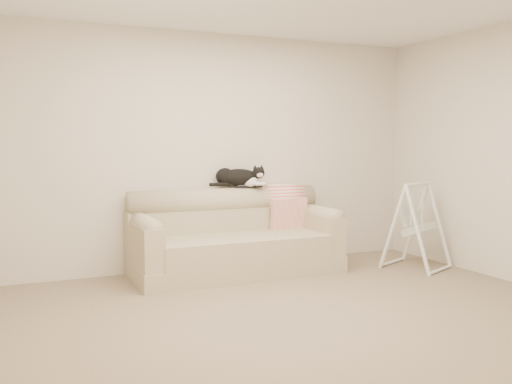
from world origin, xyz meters
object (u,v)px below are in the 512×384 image
Objects in this scene: sofa at (234,240)px; remote_a at (242,187)px; baby_swing at (416,225)px; tuxedo_cat at (239,177)px; remote_b at (255,186)px.

remote_a is (0.20, 0.23, 0.56)m from sofa.
baby_swing is (1.94, -0.61, 0.13)m from sofa.
sofa is 3.45× the size of tuxedo_cat.
remote_b is at bearing 32.44° from sofa.
tuxedo_cat is at bearing 167.46° from remote_b.
remote_b is 0.16× the size of baby_swing.
tuxedo_cat is at bearing 137.51° from remote_a.
tuxedo_cat is 2.05m from baby_swing.
baby_swing is at bearing -25.59° from remote_a.
remote_b is (0.35, 0.22, 0.56)m from sofa.
remote_b is at bearing -12.54° from tuxedo_cat.
sofa is 2.28× the size of baby_swing.
baby_swing is (1.78, -0.87, -0.54)m from tuxedo_cat.
remote_a reaches higher than remote_b.
tuxedo_cat is (-0.03, 0.03, 0.11)m from remote_a.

